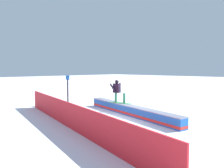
% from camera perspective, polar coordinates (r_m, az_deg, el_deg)
% --- Properties ---
extents(ground_plane, '(120.00, 120.00, 0.00)m').
position_cam_1_polar(ground_plane, '(12.22, 4.56, -7.99)').
color(ground_plane, white).
extents(grind_box, '(7.32, 2.04, 0.54)m').
position_cam_1_polar(grind_box, '(12.18, 4.56, -6.86)').
color(grind_box, blue).
rests_on(grind_box, ground_plane).
extents(snowboarder, '(1.45, 0.58, 1.34)m').
position_cam_1_polar(snowboarder, '(12.85, 1.47, -1.68)').
color(snowboarder, '#3A934F').
rests_on(snowboarder, grind_box).
extents(safety_fence, '(11.77, 2.51, 1.09)m').
position_cam_1_polar(safety_fence, '(9.61, -10.72, -8.04)').
color(safety_fence, red).
rests_on(safety_fence, ground_plane).
extents(trail_marker, '(0.40, 0.10, 2.07)m').
position_cam_1_polar(trail_marker, '(15.57, -11.39, -1.34)').
color(trail_marker, '#262628').
rests_on(trail_marker, ground_plane).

